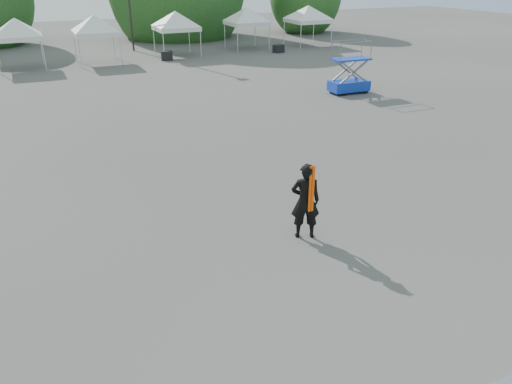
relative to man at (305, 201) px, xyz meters
name	(u,v)px	position (x,y,z in m)	size (l,w,h in m)	color
ground	(272,225)	(-0.48, 0.92, -1.03)	(120.00, 120.00, 0.00)	#474442
tent_d	(15,22)	(-6.04, 28.05, 2.03)	(4.23, 4.23, 3.88)	silver
tent_e	(94,19)	(-0.98, 28.16, 2.03)	(4.20, 4.20, 3.88)	silver
tent_f	(175,15)	(5.07, 28.77, 2.03)	(4.34, 4.34, 3.88)	silver
tent_g	(247,11)	(11.41, 29.89, 2.03)	(4.30, 4.30, 3.88)	silver
tent_h	(308,9)	(17.04, 29.51, 2.03)	(4.56, 4.56, 3.88)	silver
man	(305,201)	(0.00, 0.00, 0.00)	(0.88, 0.73, 2.05)	black
scissor_lift	(350,67)	(10.21, 13.01, 0.38)	(2.19, 1.14, 2.79)	#0B249B
crate_mid	(167,56)	(3.83, 27.40, -0.70)	(0.84, 0.66, 0.66)	black
crate_east	(279,49)	(12.99, 27.08, -0.72)	(0.79, 0.61, 0.61)	black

